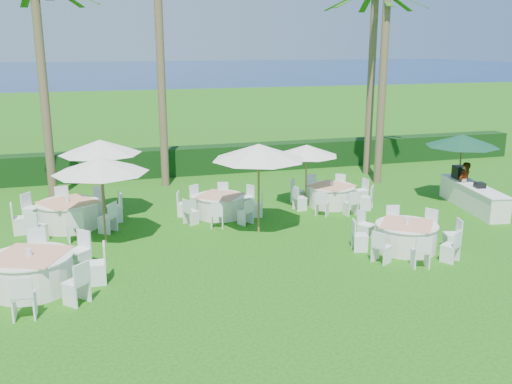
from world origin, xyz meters
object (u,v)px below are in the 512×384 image
banquet_table_a (31,272)px  umbrella_b (259,152)px  banquet_table_c (406,236)px  umbrella_c (100,147)px  umbrella_d (307,150)px  banquet_table_f (331,195)px  staff_person (464,184)px  buffet_table (472,196)px  banquet_table_e (220,205)px  umbrella_green (462,140)px  banquet_table_d (69,214)px  umbrella_a (101,165)px

banquet_table_a → umbrella_b: umbrella_b is taller
banquet_table_c → umbrella_c: (-8.08, 5.44, 2.01)m
banquet_table_c → umbrella_c: bearing=146.0°
banquet_table_a → umbrella_d: umbrella_d is taller
umbrella_b → banquet_table_c: bearing=-35.8°
banquet_table_f → staff_person: staff_person is taller
banquet_table_f → buffet_table: bearing=-20.0°
banquet_table_e → umbrella_b: 3.05m
umbrella_b → umbrella_green: bearing=9.9°
banquet_table_d → umbrella_green: bearing=-3.2°
banquet_table_d → banquet_table_c: bearing=-27.3°
banquet_table_a → umbrella_a: size_ratio=1.26×
umbrella_a → staff_person: (12.49, 0.61, -1.53)m
banquet_table_a → banquet_table_e: size_ratio=1.20×
umbrella_c → buffet_table: size_ratio=0.71×
staff_person → banquet_table_a: bearing=-7.6°
umbrella_b → buffet_table: (7.98, 0.48, -2.07)m
umbrella_a → umbrella_green: (12.59, 1.05, -0.04)m
banquet_table_a → umbrella_d: size_ratio=1.53×
umbrella_b → staff_person: size_ratio=1.80×
banquet_table_a → umbrella_c: bearing=71.4°
umbrella_a → staff_person: 12.60m
umbrella_d → buffet_table: umbrella_d is taller
banquet_table_d → umbrella_a: (1.06, -1.82, 1.88)m
umbrella_c → umbrella_d: bearing=-4.8°
umbrella_d → staff_person: 5.82m
banquet_table_f → umbrella_d: size_ratio=1.32×
umbrella_d → banquet_table_c: bearing=-76.6°
banquet_table_c → umbrella_green: (4.46, 3.98, 1.87)m
banquet_table_e → umbrella_green: bearing=-4.1°
banquet_table_a → buffet_table: (14.31, 3.01, 0.00)m
banquet_table_f → banquet_table_a: bearing=-154.1°
banquet_table_c → umbrella_green: bearing=41.7°
banquet_table_a → buffet_table: size_ratio=0.92×
banquet_table_e → umbrella_c: umbrella_c is taller
umbrella_b → buffet_table: 8.26m
umbrella_a → umbrella_b: bearing=-4.4°
umbrella_c → buffet_table: bearing=-10.8°
banquet_table_c → buffet_table: bearing=34.7°
banquet_table_f → banquet_table_d: bearing=180.0°
umbrella_d → umbrella_green: bearing=-9.0°
umbrella_b → umbrella_c: bearing=147.5°
umbrella_b → umbrella_d: (2.41, 2.29, -0.48)m
banquet_table_d → buffet_table: bearing=-7.1°
banquet_table_a → umbrella_d: (8.73, 4.82, 1.59)m
umbrella_c → banquet_table_e: bearing=-12.5°
umbrella_a → umbrella_b: (4.55, -0.35, 0.21)m
banquet_table_e → banquet_table_c: bearing=-46.8°
umbrella_green → banquet_table_c: bearing=-138.3°
banquet_table_c → banquet_table_e: (-4.33, 4.61, -0.02)m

